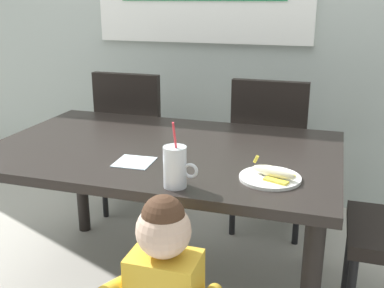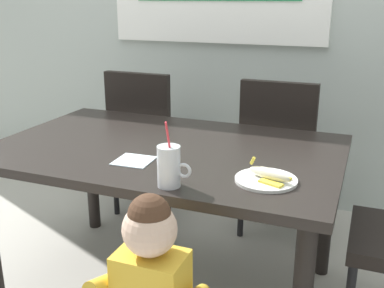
# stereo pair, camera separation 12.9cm
# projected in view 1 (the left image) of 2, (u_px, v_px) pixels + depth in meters

# --- Properties ---
(ground_plane) EXTENTS (24.00, 24.00, 0.00)m
(ground_plane) POSITION_uv_depth(u_px,v_px,m) (166.00, 287.00, 2.31)
(ground_plane) COLOR #B7B2A8
(dining_table) EXTENTS (1.56, 0.99, 0.74)m
(dining_table) POSITION_uv_depth(u_px,v_px,m) (164.00, 165.00, 2.11)
(dining_table) COLOR black
(dining_table) RESTS_ON ground
(dining_chair_left) EXTENTS (0.44, 0.44, 0.96)m
(dining_chair_left) POSITION_uv_depth(u_px,v_px,m) (136.00, 136.00, 2.93)
(dining_chair_left) COLOR black
(dining_chair_left) RESTS_ON ground
(dining_chair_right) EXTENTS (0.44, 0.44, 0.96)m
(dining_chair_right) POSITION_uv_depth(u_px,v_px,m) (270.00, 148.00, 2.71)
(dining_chair_right) COLOR black
(dining_chair_right) RESTS_ON ground
(toddler_standing) EXTENTS (0.33, 0.24, 0.84)m
(toddler_standing) POSITION_uv_depth(u_px,v_px,m) (165.00, 287.00, 1.44)
(toddler_standing) COLOR #3F4760
(toddler_standing) RESTS_ON ground
(milk_cup) EXTENTS (0.13, 0.08, 0.25)m
(milk_cup) POSITION_uv_depth(u_px,v_px,m) (175.00, 169.00, 1.63)
(milk_cup) COLOR silver
(milk_cup) RESTS_ON dining_table
(snack_plate) EXTENTS (0.23, 0.23, 0.01)m
(snack_plate) POSITION_uv_depth(u_px,v_px,m) (270.00, 178.00, 1.71)
(snack_plate) COLOR white
(snack_plate) RESTS_ON dining_table
(peeled_banana) EXTENTS (0.17, 0.13, 0.07)m
(peeled_banana) POSITION_uv_depth(u_px,v_px,m) (274.00, 172.00, 1.69)
(peeled_banana) COLOR #F4EAC6
(peeled_banana) RESTS_ON snack_plate
(paper_napkin) EXTENTS (0.16, 0.16, 0.00)m
(paper_napkin) POSITION_uv_depth(u_px,v_px,m) (134.00, 162.00, 1.88)
(paper_napkin) COLOR silver
(paper_napkin) RESTS_ON dining_table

